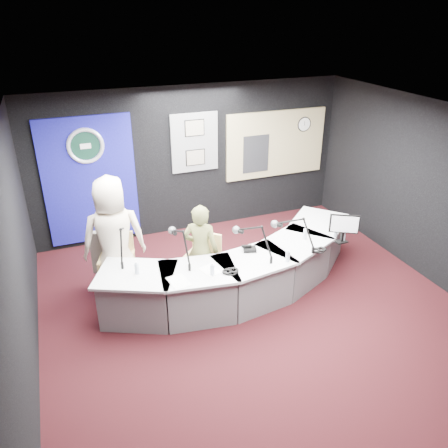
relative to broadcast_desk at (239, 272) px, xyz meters
name	(u,v)px	position (x,y,z in m)	size (l,w,h in m)	color
ground	(256,311)	(0.05, -0.55, -0.38)	(6.00, 6.00, 0.00)	black
ceiling	(264,121)	(0.05, -0.55, 2.42)	(6.00, 6.00, 0.02)	silver
wall_back	(192,160)	(0.05, 2.45, 1.02)	(6.00, 0.02, 2.80)	black
wall_front	(424,387)	(0.05, -3.55, 1.02)	(6.00, 0.02, 2.80)	black
wall_left	(16,269)	(-2.95, -0.55, 1.02)	(0.02, 6.00, 2.80)	black
wall_right	(435,195)	(3.05, -0.55, 1.02)	(0.02, 6.00, 2.80)	black
broadcast_desk	(239,272)	(0.00, 0.00, 0.00)	(4.50, 1.90, 0.75)	#BBBEC0
backdrop_panel	(90,181)	(-1.85, 2.42, 0.88)	(1.60, 0.05, 2.30)	navy
agency_seal	(85,146)	(-1.85, 2.38, 1.52)	(0.63, 0.63, 0.07)	silver
seal_center	(85,146)	(-1.85, 2.38, 1.52)	(0.48, 0.48, 0.01)	black
pinboard	(195,143)	(0.10, 2.42, 1.38)	(0.90, 0.04, 1.10)	slate
framed_photo_upper	(195,128)	(0.10, 2.39, 1.65)	(0.34, 0.02, 0.27)	#7F725C
framed_photo_lower	(196,158)	(0.10, 2.39, 1.09)	(0.34, 0.02, 0.27)	#7F725C
booth_window_frame	(276,144)	(1.80, 2.42, 1.18)	(2.12, 0.06, 1.32)	tan
booth_glow	(276,144)	(1.80, 2.41, 1.18)	(2.00, 0.02, 1.20)	#E4B790
equipment_rack	(256,154)	(1.35, 2.39, 1.03)	(0.55, 0.02, 0.75)	black
wall_clock	(304,124)	(2.40, 2.39, 1.52)	(0.28, 0.28, 0.01)	white
armchair_left	(117,263)	(-1.73, 0.65, 0.16)	(0.60, 0.60, 1.07)	tan
armchair_right	(201,263)	(-0.55, 0.19, 0.16)	(0.60, 0.60, 1.07)	tan
draped_jacket	(108,252)	(-1.83, 0.89, 0.24)	(0.50, 0.10, 0.70)	gray
person_man	(114,238)	(-1.73, 0.65, 0.58)	(0.94, 0.61, 1.92)	beige
person_woman	(201,251)	(-0.55, 0.19, 0.37)	(0.55, 0.36, 1.49)	brown
computer_monitor	(344,224)	(1.57, -0.33, 0.70)	(0.47, 0.03, 0.32)	black
desk_phone	(250,249)	(0.14, -0.07, 0.40)	(0.19, 0.15, 0.05)	black
headphones_near	(319,250)	(1.10, -0.44, 0.39)	(0.19, 0.19, 0.03)	black
headphones_far	(230,271)	(-0.35, -0.52, 0.39)	(0.21, 0.21, 0.04)	black
paper_stack	(179,281)	(-1.08, -0.49, 0.38)	(0.23, 0.34, 0.00)	white
notepad	(210,270)	(-0.60, -0.38, 0.38)	(0.20, 0.29, 0.00)	white
boom_mic_a	(124,239)	(-1.63, 0.40, 0.68)	(0.30, 0.71, 0.60)	black
boom_mic_b	(180,242)	(-0.89, 0.03, 0.68)	(0.18, 0.74, 0.60)	black
boom_mic_c	(254,238)	(0.11, -0.24, 0.68)	(0.44, 0.65, 0.60)	black
boom_mic_d	(294,231)	(0.78, -0.23, 0.68)	(0.53, 0.58, 0.60)	black
water_bottles	(249,254)	(0.03, -0.29, 0.46)	(3.23, 0.57, 0.18)	silver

